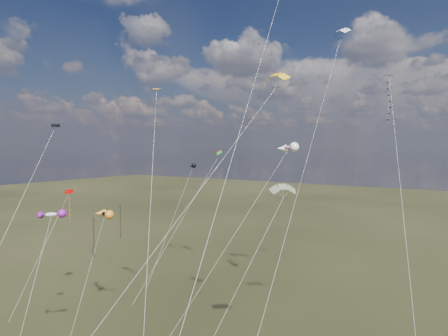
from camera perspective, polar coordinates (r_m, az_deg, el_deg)
The scene contains 15 objects.
utility_pole_near at distance 82.31m, azimuth -18.10°, elevation -9.26°, with size 1.40×0.20×8.00m.
utility_pole_far at distance 97.19m, azimuth -14.59°, elevation -7.32°, with size 1.40×0.20×8.00m.
diamond_black_high at distance 54.15m, azimuth 22.63°, elevation 7.70°, with size 7.40×19.47×30.64m.
diamond_navy_tall at distance 47.32m, azimuth 8.41°, elevation 22.34°, with size 3.68×29.94×43.33m.
diamond_black_mid at distance 38.84m, azimuth -27.56°, elevation -5.30°, with size 1.08×13.44×23.58m.
diamond_red_low at distance 57.91m, azimuth -21.52°, elevation -5.66°, with size 1.79×9.00×15.59m.
diamond_orange_center at distance 41.68m, azimuth -10.15°, elevation 0.86°, with size 11.13×14.32×28.20m.
parafoil_yellow at distance 40.76m, azimuth 7.32°, elevation 12.91°, with size 10.86×24.20×29.22m.
parafoil_blue_white at distance 52.37m, azimuth 16.28°, elevation 18.17°, with size 3.41×20.92×36.04m.
parafoil_striped at distance 38.49m, azimuth 8.44°, elevation -2.73°, with size 6.71×9.73×18.26m.
parafoil_tricolor at distance 67.04m, azimuth -0.91°, elevation 2.30°, with size 3.05×19.36×21.24m.
novelty_black_orange at distance 52.25m, azimuth -16.72°, elevation -6.32°, with size 6.84×10.81×13.67m.
novelty_orange_black at distance 71.17m, azimuth -4.51°, elevation 0.21°, with size 2.53×14.44×18.52m.
novelty_white_purple at distance 42.48m, azimuth -23.50°, elevation -6.20°, with size 5.15×8.81×15.31m.
novelty_redwhite_stripe at distance 55.33m, azimuth 9.08°, elevation 2.82°, with size 8.06×19.23×22.01m.
Camera 1 is at (24.93, -20.13, 21.43)m, focal length 32.00 mm.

